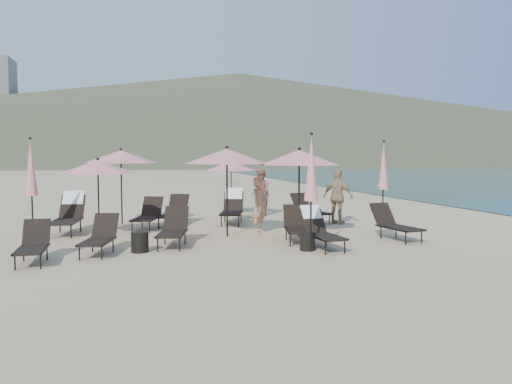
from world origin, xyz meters
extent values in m
plane|color=#D6BA8C|center=(0.00, 0.00, 0.00)|extent=(800.00, 800.00, 0.00)
cone|color=brown|center=(60.00, 300.00, 27.50)|extent=(690.00, 690.00, 55.00)
cone|color=brown|center=(190.00, 330.00, 16.00)|extent=(280.00, 280.00, 32.00)
cube|color=beige|center=(-45.00, 310.00, 19.00)|extent=(18.00, 16.00, 38.00)
cube|color=black|center=(-5.58, -0.89, 0.31)|extent=(0.58, 1.08, 0.04)
cube|color=black|center=(-5.60, -0.17, 0.57)|extent=(0.56, 0.42, 0.55)
cylinder|color=black|center=(-5.79, -1.34, 0.15)|extent=(0.03, 0.03, 0.30)
cylinder|color=black|center=(-5.82, -0.43, 0.15)|extent=(0.03, 0.03, 0.30)
cylinder|color=black|center=(-5.33, -1.32, 0.15)|extent=(0.03, 0.03, 0.30)
cylinder|color=black|center=(-5.36, -0.41, 0.15)|extent=(0.03, 0.03, 0.30)
cube|color=black|center=(-5.84, -0.85, 0.32)|extent=(0.07, 1.20, 0.04)
cube|color=black|center=(-5.31, -0.84, 0.32)|extent=(0.07, 1.20, 0.04)
cube|color=black|center=(-4.36, -0.24, 0.32)|extent=(0.78, 1.18, 0.05)
cube|color=black|center=(-4.21, 0.47, 0.59)|extent=(0.64, 0.52, 0.56)
cylinder|color=black|center=(-4.68, -0.64, 0.15)|extent=(0.03, 0.03, 0.31)
cylinder|color=black|center=(-4.49, 0.27, 0.15)|extent=(0.03, 0.03, 0.31)
cylinder|color=black|center=(-4.22, -0.74, 0.15)|extent=(0.03, 0.03, 0.31)
cylinder|color=black|center=(-4.03, 0.18, 0.15)|extent=(0.03, 0.03, 0.31)
cube|color=black|center=(-4.61, -0.14, 0.33)|extent=(0.29, 1.21, 0.04)
cube|color=black|center=(-4.08, -0.26, 0.33)|extent=(0.29, 1.21, 0.04)
cube|color=black|center=(-2.67, 0.38, 0.34)|extent=(0.84, 1.27, 0.05)
cube|color=black|center=(-2.49, 1.15, 0.63)|extent=(0.69, 0.56, 0.60)
cylinder|color=black|center=(-3.02, -0.04, 0.17)|extent=(0.04, 0.04, 0.33)
cylinder|color=black|center=(-2.80, 0.94, 0.17)|extent=(0.04, 0.04, 0.33)
cylinder|color=black|center=(-2.52, -0.15, 0.17)|extent=(0.04, 0.04, 0.33)
cylinder|color=black|center=(-2.31, 0.83, 0.17)|extent=(0.04, 0.04, 0.33)
cube|color=black|center=(-2.94, 0.49, 0.35)|extent=(0.32, 1.29, 0.04)
cube|color=black|center=(-2.37, 0.36, 0.35)|extent=(0.32, 1.29, 0.04)
cube|color=black|center=(0.51, 0.30, 0.33)|extent=(0.81, 1.24, 0.05)
cube|color=black|center=(0.66, 1.05, 0.62)|extent=(0.67, 0.54, 0.59)
cylinder|color=black|center=(0.17, -0.12, 0.16)|extent=(0.03, 0.03, 0.32)
cylinder|color=black|center=(0.36, 0.84, 0.16)|extent=(0.03, 0.03, 0.32)
cylinder|color=black|center=(0.66, -0.22, 0.16)|extent=(0.03, 0.03, 0.32)
cylinder|color=black|center=(0.85, 0.74, 0.16)|extent=(0.03, 0.03, 0.32)
cube|color=black|center=(0.24, 0.40, 0.34)|extent=(0.29, 1.27, 0.04)
cube|color=black|center=(0.80, 0.29, 0.34)|extent=(0.29, 1.27, 0.04)
cube|color=black|center=(0.84, -0.81, 0.33)|extent=(0.66, 1.15, 0.05)
cube|color=black|center=(0.78, -0.06, 0.60)|extent=(0.61, 0.46, 0.57)
cylinder|color=black|center=(0.63, -1.29, 0.16)|extent=(0.03, 0.03, 0.32)
cylinder|color=black|center=(0.56, -0.33, 0.16)|extent=(0.03, 0.03, 0.32)
cylinder|color=black|center=(1.11, -1.25, 0.16)|extent=(0.03, 0.03, 0.32)
cylinder|color=black|center=(1.04, -0.30, 0.16)|extent=(0.03, 0.03, 0.32)
cube|color=black|center=(0.56, -0.78, 0.33)|extent=(0.13, 1.25, 0.04)
cube|color=black|center=(1.11, -0.74, 0.33)|extent=(0.13, 1.25, 0.04)
cube|color=white|center=(0.77, 0.07, 0.82)|extent=(0.52, 0.30, 0.35)
cube|color=black|center=(3.24, -0.02, 0.34)|extent=(0.79, 1.25, 0.05)
cube|color=black|center=(3.11, 0.76, 0.63)|extent=(0.67, 0.53, 0.60)
cylinder|color=black|center=(3.07, -0.54, 0.17)|extent=(0.03, 0.03, 0.33)
cylinder|color=black|center=(2.90, 0.45, 0.17)|extent=(0.03, 0.03, 0.33)
cylinder|color=black|center=(3.57, -0.45, 0.17)|extent=(0.03, 0.03, 0.33)
cylinder|color=black|center=(3.40, 0.53, 0.17)|extent=(0.03, 0.03, 0.33)
cube|color=black|center=(2.94, -0.02, 0.35)|extent=(0.26, 1.30, 0.04)
cube|color=black|center=(3.52, 0.08, 0.35)|extent=(0.26, 1.30, 0.04)
cube|color=black|center=(-5.44, 3.03, 0.39)|extent=(0.83, 1.40, 0.06)
cube|color=black|center=(-5.34, 3.92, 0.72)|extent=(0.74, 0.58, 0.69)
cylinder|color=black|center=(-5.79, 2.51, 0.19)|extent=(0.04, 0.04, 0.38)
cylinder|color=black|center=(-5.67, 3.65, 0.19)|extent=(0.04, 0.04, 0.38)
cylinder|color=black|center=(-5.22, 2.45, 0.19)|extent=(0.04, 0.04, 0.38)
cylinder|color=black|center=(-5.09, 3.59, 0.19)|extent=(0.04, 0.04, 0.38)
cube|color=black|center=(-5.77, 3.13, 0.40)|extent=(0.21, 1.49, 0.04)
cube|color=black|center=(-5.11, 3.05, 0.40)|extent=(0.21, 1.49, 0.04)
cube|color=white|center=(-5.33, 4.08, 0.98)|extent=(0.63, 0.38, 0.41)
cube|color=black|center=(-3.23, 3.52, 0.35)|extent=(0.93, 1.32, 0.05)
cube|color=black|center=(-3.00, 4.29, 0.64)|extent=(0.72, 0.61, 0.61)
cylinder|color=black|center=(-3.62, 3.12, 0.17)|extent=(0.04, 0.04, 0.34)
cylinder|color=black|center=(-3.33, 4.10, 0.17)|extent=(0.04, 0.04, 0.34)
cylinder|color=black|center=(-3.13, 2.97, 0.17)|extent=(0.04, 0.04, 0.34)
cylinder|color=black|center=(-2.83, 3.95, 0.17)|extent=(0.04, 0.04, 0.34)
cube|color=black|center=(-3.50, 3.65, 0.36)|extent=(0.43, 1.30, 0.04)
cube|color=black|center=(-2.93, 3.48, 0.36)|extent=(0.43, 1.30, 0.04)
cube|color=black|center=(-2.41, 4.11, 0.36)|extent=(1.01, 1.36, 0.05)
cube|color=black|center=(-2.13, 4.88, 0.66)|extent=(0.75, 0.65, 0.63)
cylinder|color=black|center=(-2.83, 3.72, 0.17)|extent=(0.04, 0.04, 0.35)
cylinder|color=black|center=(-2.48, 4.71, 0.17)|extent=(0.04, 0.04, 0.35)
cylinder|color=black|center=(-2.33, 3.54, 0.17)|extent=(0.04, 0.04, 0.35)
cylinder|color=black|center=(-1.98, 4.53, 0.17)|extent=(0.04, 0.04, 0.35)
cube|color=black|center=(-2.68, 4.26, 0.37)|extent=(0.50, 1.30, 0.04)
cube|color=black|center=(-2.11, 4.05, 0.37)|extent=(0.50, 1.30, 0.04)
cube|color=black|center=(-0.48, 4.18, 0.37)|extent=(0.98, 1.41, 0.05)
cube|color=black|center=(-0.25, 5.01, 0.69)|extent=(0.77, 0.64, 0.66)
cylinder|color=black|center=(-0.89, 3.74, 0.18)|extent=(0.04, 0.04, 0.36)
cylinder|color=black|center=(-0.60, 4.80, 0.18)|extent=(0.04, 0.04, 0.36)
cylinder|color=black|center=(-0.36, 3.59, 0.18)|extent=(0.04, 0.04, 0.36)
cylinder|color=black|center=(-0.06, 4.65, 0.18)|extent=(0.04, 0.04, 0.36)
cube|color=black|center=(-0.78, 4.32, 0.38)|extent=(0.43, 1.39, 0.04)
cube|color=black|center=(-0.16, 4.15, 0.38)|extent=(0.43, 1.39, 0.04)
cube|color=white|center=(-0.21, 5.15, 0.94)|extent=(0.63, 0.44, 0.40)
cube|color=black|center=(2.25, 3.86, 0.35)|extent=(0.90, 1.32, 0.05)
cube|color=black|center=(2.05, 4.64, 0.64)|extent=(0.71, 0.59, 0.62)
cylinder|color=black|center=(2.12, 3.31, 0.17)|extent=(0.04, 0.04, 0.34)
cylinder|color=black|center=(1.86, 4.31, 0.17)|extent=(0.04, 0.04, 0.34)
cylinder|color=black|center=(2.63, 3.44, 0.17)|extent=(0.04, 0.04, 0.34)
cylinder|color=black|center=(2.37, 4.44, 0.17)|extent=(0.04, 0.04, 0.34)
cube|color=black|center=(1.95, 3.83, 0.36)|extent=(0.38, 1.32, 0.04)
cube|color=black|center=(2.53, 3.98, 0.36)|extent=(0.38, 1.32, 0.04)
cylinder|color=black|center=(-4.48, 2.37, 1.02)|extent=(0.04, 0.04, 2.03)
cone|color=pink|center=(-4.48, 2.37, 1.93)|extent=(2.03, 2.03, 0.37)
sphere|color=black|center=(-4.48, 2.37, 2.15)|extent=(0.08, 0.08, 0.08)
cylinder|color=black|center=(-1.05, 1.80, 1.17)|extent=(0.05, 0.05, 2.33)
cone|color=pink|center=(-1.05, 1.80, 2.22)|extent=(2.33, 2.33, 0.42)
sphere|color=black|center=(-1.05, 1.80, 2.47)|extent=(0.09, 0.09, 0.09)
cylinder|color=black|center=(0.86, 1.29, 1.15)|extent=(0.05, 0.05, 2.29)
cone|color=pink|center=(0.86, 1.29, 2.19)|extent=(2.29, 2.29, 0.42)
sphere|color=black|center=(0.86, 1.29, 2.43)|extent=(0.09, 0.09, 0.09)
cylinder|color=black|center=(-3.95, 5.10, 1.16)|extent=(0.05, 0.05, 2.32)
cone|color=pink|center=(-3.95, 5.10, 2.21)|extent=(2.32, 2.32, 0.42)
sphere|color=black|center=(-3.95, 5.10, 2.45)|extent=(0.09, 0.09, 0.09)
cylinder|color=black|center=(-0.04, 6.58, 0.98)|extent=(0.04, 0.04, 1.96)
cone|color=pink|center=(-0.04, 6.58, 1.87)|extent=(1.96, 1.96, 0.36)
sphere|color=black|center=(-0.04, 6.58, 2.07)|extent=(0.07, 0.07, 0.07)
cylinder|color=black|center=(0.44, -0.85, 0.59)|extent=(0.04, 0.04, 1.19)
cone|color=pink|center=(0.44, -0.85, 1.94)|extent=(0.32, 0.32, 1.51)
sphere|color=black|center=(0.44, -0.85, 2.73)|extent=(0.08, 0.08, 0.08)
cylinder|color=black|center=(4.16, 2.75, 0.59)|extent=(0.04, 0.04, 1.17)
cone|color=pink|center=(4.16, 2.75, 1.92)|extent=(0.32, 0.32, 1.49)
sphere|color=black|center=(4.16, 2.75, 2.69)|extent=(0.07, 0.07, 0.07)
cylinder|color=black|center=(-6.20, 2.60, 0.59)|extent=(0.04, 0.04, 1.17)
cone|color=pink|center=(-6.20, 2.60, 1.92)|extent=(0.32, 0.32, 1.49)
sphere|color=black|center=(-6.20, 2.60, 2.69)|extent=(0.07, 0.07, 0.07)
cylinder|color=black|center=(-3.42, 0.01, 0.24)|extent=(0.40, 0.40, 0.47)
cylinder|color=black|center=(0.42, -0.69, 0.22)|extent=(0.36, 0.36, 0.43)
imported|color=tan|center=(-0.05, 2.16, 0.81)|extent=(0.70, 0.69, 1.63)
imported|color=#A06452|center=(1.03, 6.32, 0.88)|extent=(0.72, 0.90, 1.76)
imported|color=tan|center=(2.93, 3.48, 0.90)|extent=(1.01, 1.10, 1.80)
camera|label=1|loc=(-3.47, -11.70, 2.19)|focal=35.00mm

